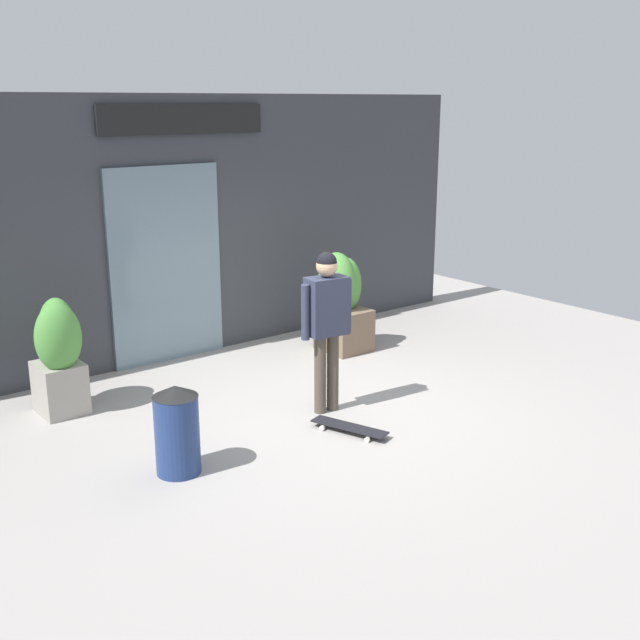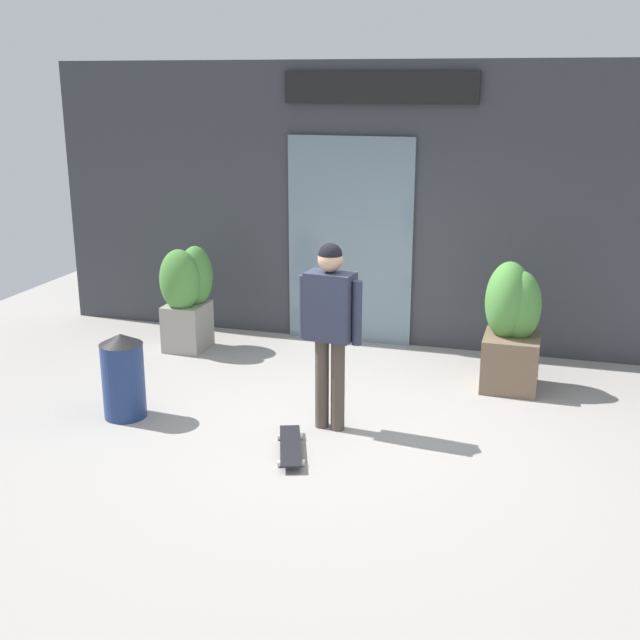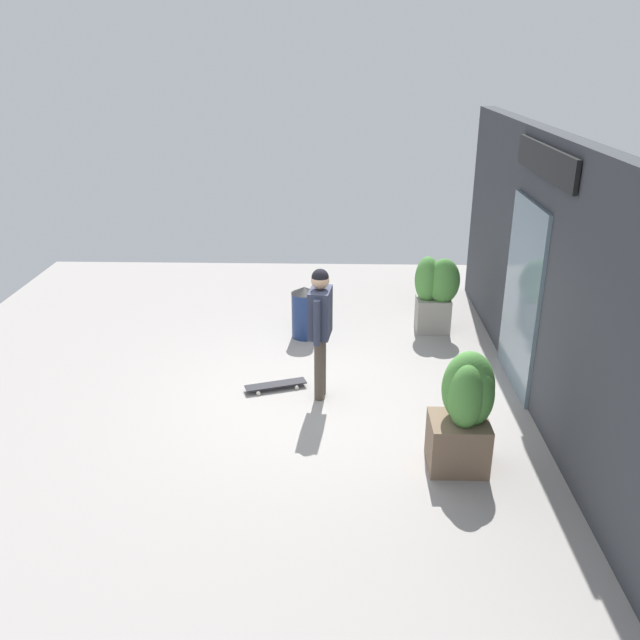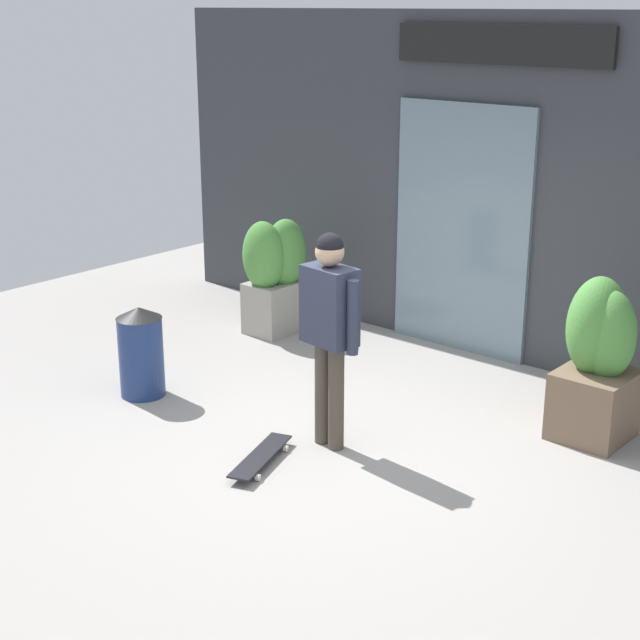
{
  "view_description": "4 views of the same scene",
  "coord_description": "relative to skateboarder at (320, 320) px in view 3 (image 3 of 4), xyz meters",
  "views": [
    {
      "loc": [
        -5.07,
        -6.28,
        3.3
      ],
      "look_at": [
        -0.15,
        -0.07,
        1.06
      ],
      "focal_mm": 43.68,
      "sensor_mm": 36.0,
      "label": 1
    },
    {
      "loc": [
        1.86,
        -6.89,
        3.17
      ],
      "look_at": [
        -0.15,
        -0.07,
        1.06
      ],
      "focal_mm": 45.68,
      "sensor_mm": 36.0,
      "label": 2
    },
    {
      "loc": [
        7.77,
        0.15,
        4.27
      ],
      "look_at": [
        -0.15,
        -0.07,
        1.06
      ],
      "focal_mm": 37.29,
      "sensor_mm": 36.0,
      "label": 3
    },
    {
      "loc": [
        4.55,
        -5.55,
        3.44
      ],
      "look_at": [
        -0.15,
        -0.07,
        1.06
      ],
      "focal_mm": 54.07,
      "sensor_mm": 36.0,
      "label": 4
    }
  ],
  "objects": [
    {
      "name": "ground_plane",
      "position": [
        0.06,
        0.07,
        -1.1
      ],
      "size": [
        12.0,
        12.0,
        0.0
      ],
      "primitive_type": "plane",
      "color": "#9E9993"
    },
    {
      "name": "building_facade",
      "position": [
        0.04,
        2.8,
        0.59
      ],
      "size": [
        8.86,
        0.31,
        3.39
      ],
      "color": "#383A3F",
      "rests_on": "ground_plane"
    },
    {
      "name": "skateboarder",
      "position": [
        0.0,
        0.0,
        0.0
      ],
      "size": [
        0.61,
        0.31,
        1.78
      ],
      "rotation": [
        0.0,
        0.0,
        -1.7
      ],
      "color": "#4C4238",
      "rests_on": "ground_plane"
    },
    {
      "name": "skateboard",
      "position": [
        -0.19,
        -0.61,
        -1.04
      ],
      "size": [
        0.45,
        0.85,
        0.08
      ],
      "rotation": [
        0.0,
        0.0,
        -1.23
      ],
      "color": "black",
      "rests_on": "ground_plane"
    },
    {
      "name": "planter_box_left",
      "position": [
        -2.28,
        1.78,
        -0.41
      ],
      "size": [
        0.53,
        0.7,
        1.26
      ],
      "color": "gray",
      "rests_on": "ground_plane"
    },
    {
      "name": "planter_box_right",
      "position": [
        1.54,
        1.61,
        -0.37
      ],
      "size": [
        0.6,
        0.67,
        1.35
      ],
      "color": "brown",
      "rests_on": "ground_plane"
    },
    {
      "name": "trash_bin",
      "position": [
        -1.99,
        -0.3,
        -0.67
      ],
      "size": [
        0.42,
        0.42,
        0.85
      ],
      "color": "navy",
      "rests_on": "ground_plane"
    }
  ]
}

